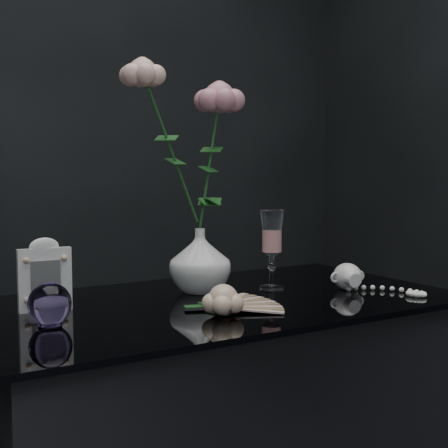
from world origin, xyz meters
TOP-DOWN VIEW (x-y plane):
  - vase at (0.02, 0.14)m, footprint 0.17×0.17m
  - wine_glass at (0.18, 0.09)m, footprint 0.06×0.06m
  - picture_frame at (-0.34, 0.14)m, footprint 0.12×0.09m
  - paperweight at (-0.37, 0.01)m, footprint 0.09×0.09m
  - paper_fan at (-0.05, -0.06)m, footprint 0.30×0.26m
  - loose_rose at (-0.06, -0.08)m, footprint 0.18×0.21m
  - pearl_jar at (0.33, -0.01)m, footprint 0.26×0.27m
  - roses at (-0.01, 0.13)m, footprint 0.29×0.13m

SIDE VIEW (x-z plane):
  - paper_fan at x=-0.05m, z-range 0.76..0.79m
  - loose_rose at x=-0.06m, z-range 0.76..0.82m
  - pearl_jar at x=0.33m, z-range 0.76..0.83m
  - paperweight at x=-0.37m, z-range 0.76..0.84m
  - vase at x=0.02m, z-range 0.76..0.91m
  - picture_frame at x=-0.34m, z-range 0.76..0.91m
  - wine_glass at x=0.18m, z-range 0.76..0.95m
  - roses at x=-0.01m, z-range 0.90..1.31m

